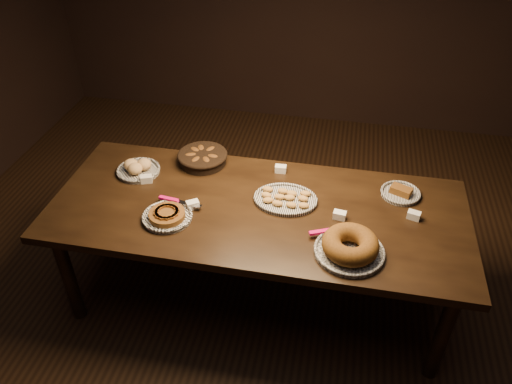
% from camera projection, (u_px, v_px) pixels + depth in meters
% --- Properties ---
extents(ground, '(5.00, 5.00, 0.00)m').
position_uv_depth(ground, '(257.00, 295.00, 3.32)').
color(ground, black).
rests_on(ground, ground).
extents(buffet_table, '(2.40, 1.00, 0.75)m').
position_uv_depth(buffet_table, '(257.00, 217.00, 2.92)').
color(buffet_table, black).
rests_on(buffet_table, ground).
extents(apple_tart_plate, '(0.31, 0.30, 0.06)m').
position_uv_depth(apple_tart_plate, '(167.00, 215.00, 2.78)').
color(apple_tart_plate, white).
rests_on(apple_tart_plate, buffet_table).
extents(madeleine_platter, '(0.37, 0.30, 0.04)m').
position_uv_depth(madeleine_platter, '(285.00, 199.00, 2.91)').
color(madeleine_platter, black).
rests_on(madeleine_platter, buffet_table).
extents(bundt_cake_plate, '(0.41, 0.39, 0.11)m').
position_uv_depth(bundt_cake_plate, '(350.00, 246.00, 2.54)').
color(bundt_cake_plate, black).
rests_on(bundt_cake_plate, buffet_table).
extents(croissant_basket, '(0.39, 0.39, 0.08)m').
position_uv_depth(croissant_basket, '(203.00, 157.00, 3.21)').
color(croissant_basket, black).
rests_on(croissant_basket, buffet_table).
extents(bread_roll_plate, '(0.27, 0.27, 0.09)m').
position_uv_depth(bread_roll_plate, '(138.00, 168.00, 3.13)').
color(bread_roll_plate, white).
rests_on(bread_roll_plate, buffet_table).
extents(loaf_plate, '(0.24, 0.24, 0.06)m').
position_uv_depth(loaf_plate, '(401.00, 193.00, 2.95)').
color(loaf_plate, black).
rests_on(loaf_plate, buffet_table).
extents(tent_cards, '(1.67, 0.52, 0.04)m').
position_uv_depth(tent_cards, '(272.00, 196.00, 2.92)').
color(tent_cards, white).
rests_on(tent_cards, buffet_table).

